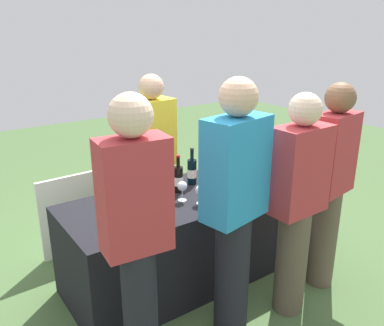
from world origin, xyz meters
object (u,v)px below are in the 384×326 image
object	(u,v)px
ice_bucket	(252,170)
guest_3	(330,181)
wine_bottle_0	(145,184)
server_pouring	(153,157)
wine_glass_3	(222,181)
wine_bottle_4	(250,162)
guest_0	(136,233)
wine_glass_1	(182,187)
guest_2	(297,201)
wine_glass_0	(146,205)
guest_1	(234,205)
wine_bottle_3	(214,170)
wine_bottle_1	(178,179)
wine_glass_2	(200,191)
menu_board	(72,215)
wine_bottle_2	(192,171)

from	to	relation	value
ice_bucket	guest_3	distance (m)	0.67
wine_bottle_0	server_pouring	xyz separation A→B (m)	(0.34, 0.45, 0.03)
ice_bucket	wine_glass_3	bearing A→B (deg)	-171.17
wine_bottle_4	wine_glass_3	bearing A→B (deg)	-158.14
guest_0	guest_3	distance (m)	1.60
wine_glass_1	ice_bucket	xyz separation A→B (m)	(0.72, 0.01, -0.02)
guest_2	wine_glass_0	bearing A→B (deg)	144.78
guest_1	ice_bucket	bearing A→B (deg)	29.50
wine_bottle_3	wine_glass_0	size ratio (longest dim) A/B	1.92
wine_bottle_1	server_pouring	distance (m)	0.50
wine_bottle_0	wine_glass_2	distance (m)	0.43
wine_bottle_3	guest_3	world-z (taller)	guest_3
wine_bottle_0	guest_0	bearing A→B (deg)	-121.20
wine_bottle_1	menu_board	size ratio (longest dim) A/B	0.41
guest_3	guest_0	bearing A→B (deg)	170.09
wine_glass_1	guest_2	size ratio (longest dim) A/B	0.10
guest_2	wine_bottle_3	bearing A→B (deg)	90.30
wine_glass_1	server_pouring	size ratio (longest dim) A/B	0.10
server_pouring	guest_1	distance (m)	1.28
wine_bottle_2	wine_bottle_4	distance (m)	0.57
wine_glass_0	menu_board	xyz separation A→B (m)	(-0.17, 1.09, -0.47)
wine_glass_2	ice_bucket	bearing A→B (deg)	11.65
wine_bottle_2	guest_2	size ratio (longest dim) A/B	0.19
wine_bottle_0	server_pouring	world-z (taller)	server_pouring
wine_glass_1	menu_board	xyz separation A→B (m)	(-0.55, 0.96, -0.47)
wine_bottle_2	menu_board	distance (m)	1.18
wine_bottle_1	guest_2	size ratio (longest dim) A/B	0.19
wine_glass_1	guest_0	world-z (taller)	guest_0
guest_0	menu_board	distance (m)	1.65
menu_board	guest_0	bearing A→B (deg)	-96.70
wine_bottle_0	wine_glass_1	distance (m)	0.29
wine_bottle_2	server_pouring	world-z (taller)	server_pouring
wine_bottle_4	wine_glass_1	bearing A→B (deg)	-170.03
guest_1	guest_2	xyz separation A→B (m)	(0.48, -0.09, -0.07)
wine_glass_1	wine_bottle_0	bearing A→B (deg)	135.32
wine_glass_1	wine_glass_2	world-z (taller)	wine_glass_1
wine_glass_2	guest_0	distance (m)	0.90
guest_2	ice_bucket	bearing A→B (deg)	68.74
wine_bottle_0	menu_board	size ratio (longest dim) A/B	0.41
wine_glass_1	guest_3	xyz separation A→B (m)	(0.91, -0.62, 0.04)
wine_glass_1	ice_bucket	bearing A→B (deg)	0.90
wine_bottle_3	guest_3	distance (m)	0.93
ice_bucket	guest_2	bearing A→B (deg)	-110.04
wine_bottle_4	wine_glass_2	distance (m)	0.78
wine_glass_2	wine_glass_0	bearing A→B (deg)	-179.25
wine_bottle_0	wine_bottle_4	world-z (taller)	wine_bottle_0
wine_glass_3	guest_3	bearing A→B (deg)	-44.93
wine_glass_1	ice_bucket	distance (m)	0.72
wine_glass_2	guest_3	xyz separation A→B (m)	(0.84, -0.50, 0.05)
wine_bottle_3	guest_1	xyz separation A→B (m)	(-0.46, -0.79, 0.10)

